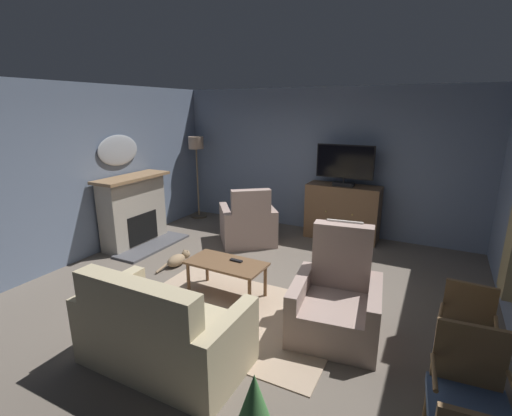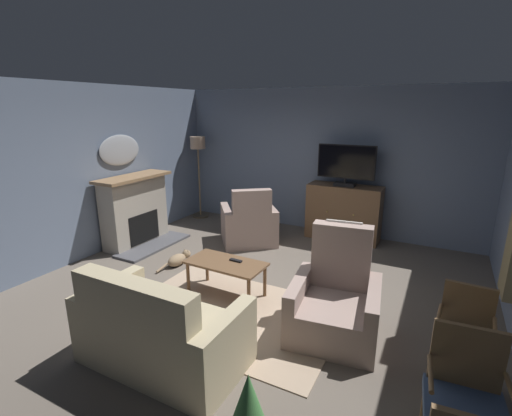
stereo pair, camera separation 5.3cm
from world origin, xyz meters
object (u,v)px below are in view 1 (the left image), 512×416
object	(u,v)px
armchair_in_far_corner	(248,225)
tv_cabinet	(342,213)
wall_mirror_oval	(118,150)
side_chair_far_end	(465,334)
side_chair_beside_plant	(468,394)
sofa_floral	(162,334)
floor_lamp	(196,156)
tv_remote	(236,261)
armchair_facing_sofa	(336,303)
television	(345,164)
fireplace	(135,212)
cat	(178,259)
coffee_table	(226,266)

from	to	relation	value
armchair_in_far_corner	tv_cabinet	bearing A→B (deg)	34.86
wall_mirror_oval	side_chair_far_end	size ratio (longest dim) A/B	0.95
tv_cabinet	side_chair_far_end	world-z (taller)	tv_cabinet
armchair_in_far_corner	side_chair_beside_plant	bearing A→B (deg)	-42.41
sofa_floral	floor_lamp	xyz separation A→B (m)	(-2.57, 4.16, 1.03)
tv_remote	armchair_facing_sofa	distance (m)	1.39
tv_cabinet	sofa_floral	bearing A→B (deg)	-98.29
floor_lamp	sofa_floral	bearing A→B (deg)	-58.28
side_chair_far_end	television	bearing A→B (deg)	120.34
fireplace	cat	bearing A→B (deg)	-18.17
fireplace	side_chair_beside_plant	xyz separation A→B (m)	(5.06, -2.07, -0.07)
armchair_in_far_corner	cat	world-z (taller)	armchair_in_far_corner
television	armchair_facing_sofa	world-z (taller)	television
tv_remote	sofa_floral	bearing A→B (deg)	-85.82
coffee_table	side_chair_far_end	world-z (taller)	side_chair_far_end
wall_mirror_oval	armchair_in_far_corner	bearing A→B (deg)	25.34
television	side_chair_far_end	distance (m)	3.81
coffee_table	floor_lamp	bearing A→B (deg)	131.26
tv_cabinet	cat	distance (m)	3.09
television	coffee_table	bearing A→B (deg)	-105.76
fireplace	floor_lamp	distance (m)	2.03
cat	floor_lamp	xyz separation A→B (m)	(-1.24, 2.29, 1.27)
tv_remote	sofa_floral	world-z (taller)	sofa_floral
wall_mirror_oval	side_chair_far_end	distance (m)	5.59
fireplace	television	distance (m)	3.81
television	side_chair_beside_plant	world-z (taller)	television
tv_cabinet	television	bearing A→B (deg)	-90.00
tv_cabinet	tv_remote	bearing A→B (deg)	-103.95
tv_cabinet	sofa_floral	distance (m)	4.28
television	side_chair_far_end	xyz separation A→B (m)	(1.87, -3.19, -0.90)
cat	sofa_floral	bearing A→B (deg)	-54.59
side_chair_far_end	fireplace	bearing A→B (deg)	165.69
side_chair_beside_plant	side_chair_far_end	bearing A→B (deg)	89.33
coffee_table	floor_lamp	xyz separation A→B (m)	(-2.41, 2.74, 0.96)
television	side_chair_far_end	size ratio (longest dim) A/B	1.11
television	cat	xyz separation A→B (m)	(-1.95, -2.31, -1.31)
fireplace	cat	distance (m)	1.41
fireplace	floor_lamp	bearing A→B (deg)	89.62
tv_cabinet	armchair_in_far_corner	xyz separation A→B (m)	(-1.44, -1.00, -0.15)
wall_mirror_oval	side_chair_beside_plant	world-z (taller)	wall_mirror_oval
tv_remote	cat	distance (m)	1.38
coffee_table	side_chair_beside_plant	xyz separation A→B (m)	(2.64, -1.20, 0.10)
tv_remote	side_chair_far_end	world-z (taller)	side_chair_far_end
coffee_table	side_chair_beside_plant	distance (m)	2.90
sofa_floral	armchair_facing_sofa	world-z (taller)	armchair_facing_sofa
television	sofa_floral	bearing A→B (deg)	-98.39
side_chair_far_end	cat	distance (m)	3.94
television	coffee_table	size ratio (longest dim) A/B	0.99
television	coffee_table	distance (m)	3.04
tv_cabinet	coffee_table	distance (m)	2.93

